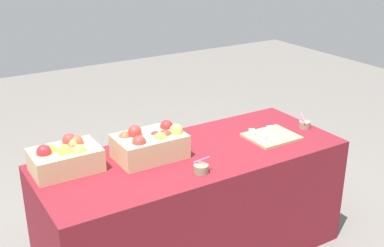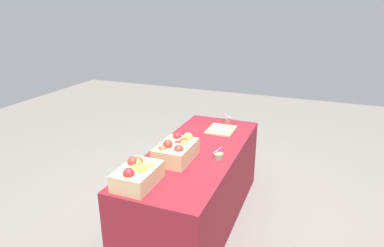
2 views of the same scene
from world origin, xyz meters
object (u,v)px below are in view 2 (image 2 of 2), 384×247
object	(u,v)px
sample_bowl_mid	(228,119)
sample_bowl_near	(218,156)
apple_crate_left	(138,174)
cutting_board_front	(221,130)
apple_crate_middle	(176,150)

from	to	relation	value
sample_bowl_mid	sample_bowl_near	bearing A→B (deg)	-168.88
apple_crate_left	cutting_board_front	bearing A→B (deg)	-10.95
cutting_board_front	sample_bowl_mid	distance (m)	0.31
apple_crate_middle	sample_bowl_mid	size ratio (longest dim) A/B	4.18
sample_bowl_near	apple_crate_left	bearing A→B (deg)	146.08
cutting_board_front	sample_bowl_near	bearing A→B (deg)	-164.93
sample_bowl_mid	cutting_board_front	bearing A→B (deg)	-177.41
apple_crate_left	sample_bowl_near	xyz separation A→B (m)	(0.63, -0.42, -0.06)
apple_crate_middle	sample_bowl_near	bearing A→B (deg)	-65.33
sample_bowl_near	apple_crate_middle	bearing A→B (deg)	114.67
apple_crate_middle	cutting_board_front	world-z (taller)	apple_crate_middle
apple_crate_left	cutting_board_front	distance (m)	1.31
apple_crate_middle	sample_bowl_mid	xyz separation A→B (m)	(1.12, -0.14, -0.06)
cutting_board_front	sample_bowl_near	world-z (taller)	sample_bowl_near
apple_crate_left	sample_bowl_near	bearing A→B (deg)	-33.92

